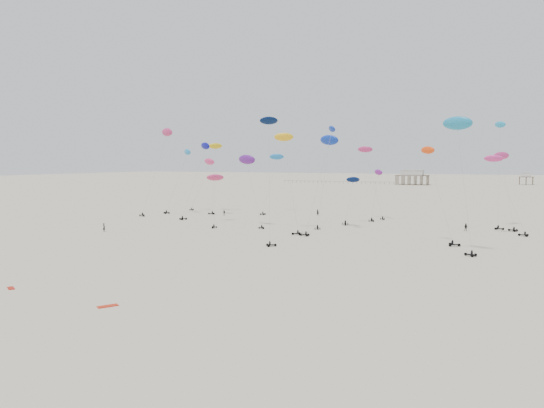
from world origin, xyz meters
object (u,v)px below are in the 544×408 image
at_px(pavilion_small, 526,179).
at_px(pavilion_main, 412,178).
at_px(rig_4, 369,164).
at_px(rig_9, 214,163).
at_px(spectator_0, 104,232).
at_px(rig_0, 215,185).

bearing_deg(pavilion_small, pavilion_main, -156.80).
xyz_separation_m(rig_4, rig_9, (-48.32, 0.64, 0.30)).
bearing_deg(pavilion_small, rig_4, -101.32).
bearing_deg(rig_4, pavilion_small, -121.86).
distance_m(rig_4, rig_9, 48.32).
height_order(rig_4, rig_9, rig_9).
distance_m(pavilion_main, rig_9, 220.11).
xyz_separation_m(pavilion_main, rig_4, (20.20, -218.67, 10.76)).
bearing_deg(rig_9, pavilion_small, -36.55).
bearing_deg(spectator_0, rig_9, -54.91).
xyz_separation_m(rig_0, spectator_0, (-13.79, -26.10, -9.64)).
bearing_deg(rig_4, spectator_0, 25.15).
xyz_separation_m(rig_0, rig_9, (-13.65, 24.18, 5.64)).
xyz_separation_m(rig_4, spectator_0, (-48.46, -49.64, -14.98)).
height_order(pavilion_main, rig_9, rig_9).
height_order(pavilion_small, rig_9, rig_9).
bearing_deg(rig_0, pavilion_main, -102.40).
xyz_separation_m(pavilion_main, pavilion_small, (70.00, 30.00, -0.74)).
relative_size(pavilion_small, rig_4, 0.45).
relative_size(pavilion_small, spectator_0, 4.02).
bearing_deg(pavilion_main, pavilion_small, 23.20).
bearing_deg(rig_4, rig_0, 13.64).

